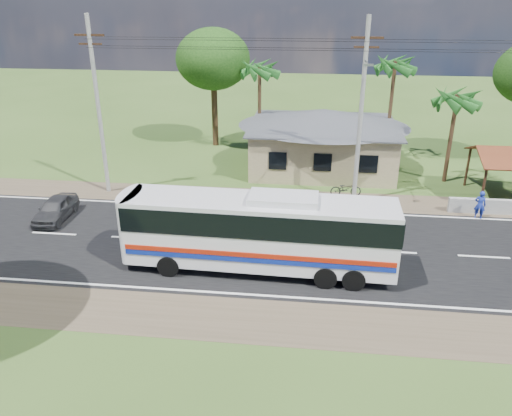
# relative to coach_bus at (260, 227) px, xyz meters

# --- Properties ---
(ground) EXTENTS (120.00, 120.00, 0.00)m
(ground) POSITION_rel_coach_bus_xyz_m (1.93, 2.44, -2.20)
(ground) COLOR #314E1C
(ground) RESTS_ON ground
(road) EXTENTS (120.00, 16.00, 0.03)m
(road) POSITION_rel_coach_bus_xyz_m (1.93, 2.44, -2.19)
(road) COLOR black
(road) RESTS_ON ground
(house) EXTENTS (12.40, 10.00, 5.00)m
(house) POSITION_rel_coach_bus_xyz_m (2.93, 15.44, 0.44)
(house) COLOR tan
(house) RESTS_ON ground
(concrete_barrier) EXTENTS (7.00, 0.30, 0.90)m
(concrete_barrier) POSITION_rel_coach_bus_xyz_m (13.93, 8.04, -1.75)
(concrete_barrier) COLOR #9E9E99
(concrete_barrier) RESTS_ON ground
(utility_poles) EXTENTS (32.80, 2.22, 11.00)m
(utility_poles) POSITION_rel_coach_bus_xyz_m (4.60, 8.93, 3.57)
(utility_poles) COLOR #9E9E99
(utility_poles) RESTS_ON ground
(palm_near) EXTENTS (2.80, 2.80, 6.70)m
(palm_near) POSITION_rel_coach_bus_xyz_m (11.43, 13.44, 3.51)
(palm_near) COLOR #47301E
(palm_near) RESTS_ON ground
(palm_mid) EXTENTS (2.80, 2.80, 8.20)m
(palm_mid) POSITION_rel_coach_bus_xyz_m (7.93, 17.94, 4.96)
(palm_mid) COLOR #47301E
(palm_mid) RESTS_ON ground
(palm_far) EXTENTS (2.80, 2.80, 7.70)m
(palm_far) POSITION_rel_coach_bus_xyz_m (-2.07, 18.44, 4.48)
(palm_far) COLOR #47301E
(palm_far) RESTS_ON ground
(tree_behind_house) EXTENTS (6.00, 6.00, 9.61)m
(tree_behind_house) POSITION_rel_coach_bus_xyz_m (-6.07, 20.44, 4.92)
(tree_behind_house) COLOR #47301E
(tree_behind_house) RESTS_ON ground
(coach_bus) EXTENTS (12.46, 2.97, 3.85)m
(coach_bus) POSITION_rel_coach_bus_xyz_m (0.00, 0.00, 0.00)
(coach_bus) COLOR silver
(coach_bus) RESTS_ON ground
(motorcycle) EXTENTS (2.03, 0.92, 1.03)m
(motorcycle) POSITION_rel_coach_bus_xyz_m (4.46, 9.82, -1.68)
(motorcycle) COLOR black
(motorcycle) RESTS_ON ground
(person) EXTENTS (0.72, 0.59, 1.70)m
(person) POSITION_rel_coach_bus_xyz_m (11.95, 7.22, -1.35)
(person) COLOR #1B2F99
(person) RESTS_ON ground
(small_car) EXTENTS (1.67, 3.85, 1.29)m
(small_car) POSITION_rel_coach_bus_xyz_m (-12.34, 4.33, -1.55)
(small_car) COLOR #28292B
(small_car) RESTS_ON ground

